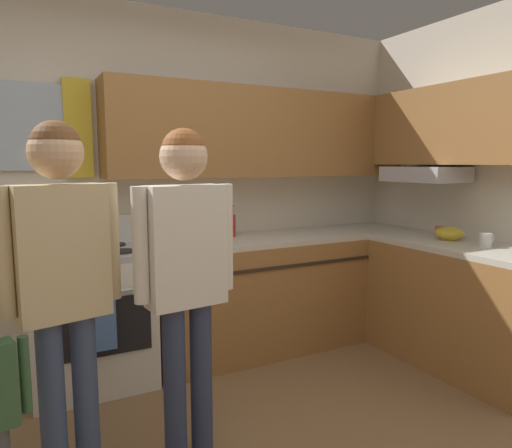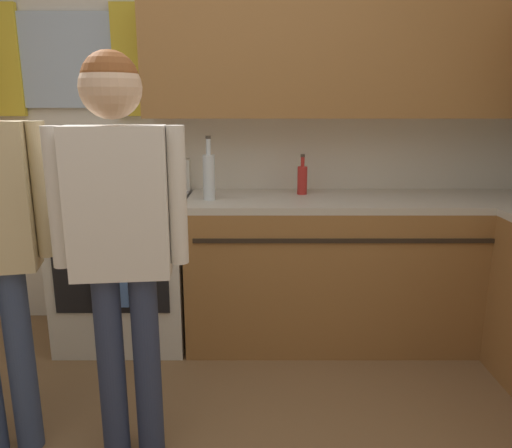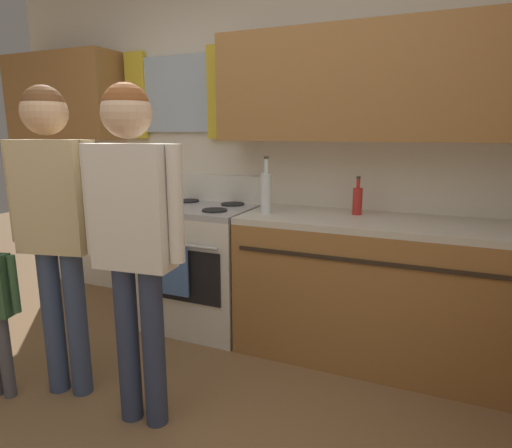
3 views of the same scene
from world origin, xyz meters
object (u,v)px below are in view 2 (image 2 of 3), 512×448
object	(u,v)px
stove_oven	(127,266)
bottle_tall_clear	(210,176)
adult_in_plaid	(121,219)
bottle_sauce_red	(303,179)

from	to	relation	value
stove_oven	bottle_tall_clear	bearing A→B (deg)	-7.56
adult_in_plaid	bottle_sauce_red	bearing A→B (deg)	56.52
bottle_tall_clear	adult_in_plaid	distance (m)	1.05
bottle_sauce_red	adult_in_plaid	world-z (taller)	adult_in_plaid
stove_oven	bottle_tall_clear	size ratio (longest dim) A/B	3.00
stove_oven	bottle_sauce_red	world-z (taller)	bottle_sauce_red
bottle_tall_clear	bottle_sauce_red	world-z (taller)	bottle_tall_clear
bottle_sauce_red	adult_in_plaid	bearing A→B (deg)	-123.48
stove_oven	bottle_sauce_red	size ratio (longest dim) A/B	4.48
bottle_tall_clear	adult_in_plaid	size ratio (longest dim) A/B	0.23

